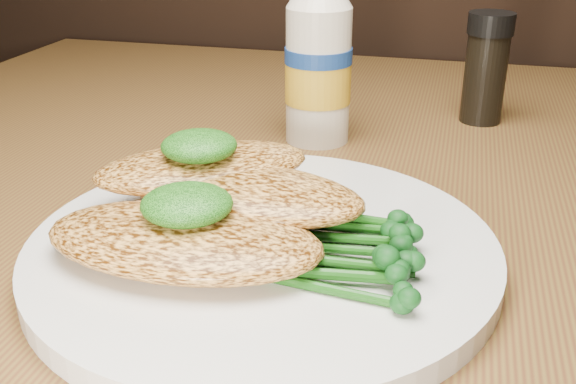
# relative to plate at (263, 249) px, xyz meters

# --- Properties ---
(plate) EXTENTS (0.30, 0.30, 0.02)m
(plate) POSITION_rel_plate_xyz_m (0.00, 0.00, 0.00)
(plate) COLOR silver
(plate) RESTS_ON dining_table
(chicken_front) EXTENTS (0.17, 0.09, 0.03)m
(chicken_front) POSITION_rel_plate_xyz_m (-0.04, -0.04, 0.02)
(chicken_front) COLOR #E6A149
(chicken_front) RESTS_ON plate
(chicken_mid) EXTENTS (0.17, 0.10, 0.03)m
(chicken_mid) POSITION_rel_plate_xyz_m (-0.02, 0.02, 0.03)
(chicken_mid) COLOR #E6A149
(chicken_mid) RESTS_ON plate
(chicken_back) EXTENTS (0.17, 0.14, 0.02)m
(chicken_back) POSITION_rel_plate_xyz_m (-0.05, 0.04, 0.04)
(chicken_back) COLOR #E6A149
(chicken_back) RESTS_ON plate
(pesto_front) EXTENTS (0.07, 0.06, 0.02)m
(pesto_front) POSITION_rel_plate_xyz_m (-0.04, -0.03, 0.04)
(pesto_front) COLOR black
(pesto_front) RESTS_ON chicken_front
(pesto_back) EXTENTS (0.06, 0.06, 0.02)m
(pesto_back) POSITION_rel_plate_xyz_m (-0.05, 0.03, 0.05)
(pesto_back) COLOR black
(pesto_back) RESTS_ON chicken_back
(broccolini_bundle) EXTENTS (0.15, 0.12, 0.02)m
(broccolini_bundle) POSITION_rel_plate_xyz_m (0.04, -0.01, 0.02)
(broccolini_bundle) COLOR #144910
(broccolini_bundle) RESTS_ON plate
(mayo_bottle) EXTENTS (0.08, 0.08, 0.17)m
(mayo_bottle) POSITION_rel_plate_xyz_m (-0.01, 0.23, 0.08)
(mayo_bottle) COLOR #F1E5CC
(mayo_bottle) RESTS_ON dining_table
(pepper_grinder) EXTENTS (0.06, 0.06, 0.11)m
(pepper_grinder) POSITION_rel_plate_xyz_m (0.13, 0.33, 0.05)
(pepper_grinder) COLOR black
(pepper_grinder) RESTS_ON dining_table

